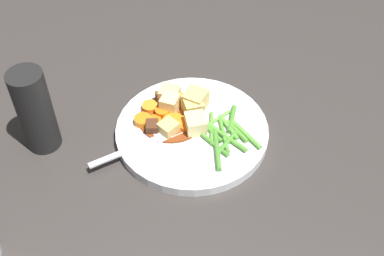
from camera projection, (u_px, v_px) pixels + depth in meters
ground_plane at (192, 135)px, 0.83m from camera, size 3.00×3.00×0.00m
dinner_plate at (192, 131)px, 0.82m from camera, size 0.25×0.25×0.02m
stew_sauce at (172, 118)px, 0.83m from camera, size 0.11×0.11×0.00m
carrot_slice_0 at (143, 120)px, 0.82m from camera, size 0.04×0.04×0.01m
carrot_slice_1 at (173, 122)px, 0.82m from camera, size 0.04×0.04×0.01m
carrot_slice_2 at (161, 113)px, 0.83m from camera, size 0.03×0.03×0.01m
carrot_slice_3 at (154, 121)px, 0.82m from camera, size 0.03×0.03×0.01m
carrot_slice_4 at (188, 124)px, 0.82m from camera, size 0.05×0.05×0.01m
carrot_slice_5 at (181, 100)px, 0.85m from camera, size 0.03×0.03×0.01m
carrot_slice_6 at (149, 108)px, 0.84m from camera, size 0.03×0.03×0.01m
potato_chunk_0 at (170, 104)px, 0.84m from camera, size 0.03×0.04×0.03m
potato_chunk_1 at (193, 107)px, 0.83m from camera, size 0.04×0.04×0.03m
potato_chunk_2 at (168, 128)px, 0.81m from camera, size 0.03×0.03×0.02m
potato_chunk_3 at (170, 96)px, 0.85m from camera, size 0.04×0.04×0.03m
potato_chunk_4 at (195, 124)px, 0.80m from camera, size 0.05×0.05×0.03m
potato_chunk_5 at (195, 100)px, 0.84m from camera, size 0.04×0.04×0.03m
meat_chunk_0 at (161, 98)px, 0.85m from camera, size 0.02×0.02×0.02m
meat_chunk_1 at (152, 127)px, 0.81m from camera, size 0.03×0.03×0.02m
green_bean_0 at (217, 150)px, 0.78m from camera, size 0.05×0.07×0.01m
green_bean_1 at (232, 119)px, 0.83m from camera, size 0.03×0.06×0.01m
green_bean_2 at (212, 143)px, 0.79m from camera, size 0.07×0.03×0.01m
green_bean_3 at (217, 119)px, 0.83m from camera, size 0.02×0.06×0.01m
green_bean_4 at (224, 136)px, 0.80m from camera, size 0.05×0.06×0.01m
green_bean_5 at (208, 128)px, 0.81m from camera, size 0.07×0.03×0.01m
green_bean_6 at (245, 134)px, 0.80m from camera, size 0.07×0.04×0.01m
green_bean_7 at (237, 131)px, 0.81m from camera, size 0.05×0.03×0.01m
green_bean_8 at (212, 128)px, 0.81m from camera, size 0.04×0.07×0.01m
green_bean_9 at (227, 143)px, 0.79m from camera, size 0.01×0.06×0.01m
green_bean_10 at (229, 127)px, 0.81m from camera, size 0.05×0.04×0.01m
green_bean_11 at (226, 137)px, 0.80m from camera, size 0.08×0.03×0.01m
fork at (144, 144)px, 0.79m from camera, size 0.10×0.16×0.00m
pepper_mill at (35, 111)px, 0.77m from camera, size 0.05×0.05×0.15m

